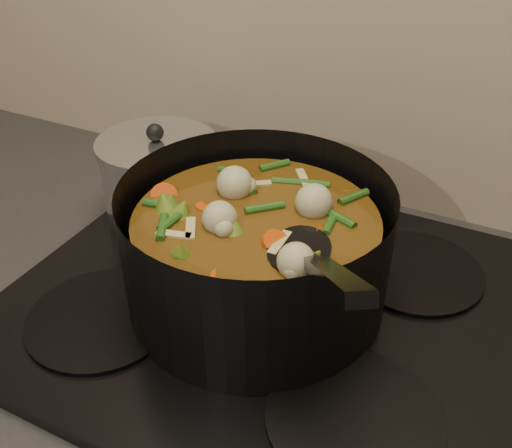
% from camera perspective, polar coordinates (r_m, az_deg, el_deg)
% --- Properties ---
extents(stovetop, '(0.62, 0.54, 0.03)m').
position_cam_1_polar(stovetop, '(0.74, 1.00, -7.62)').
color(stovetop, black).
rests_on(stovetop, counter).
extents(stockpot, '(0.41, 0.42, 0.24)m').
position_cam_1_polar(stockpot, '(0.69, 0.02, -2.65)').
color(stockpot, black).
rests_on(stockpot, stovetop).
extents(saucepan, '(0.18, 0.18, 0.15)m').
position_cam_1_polar(saucepan, '(0.88, -9.60, 4.75)').
color(saucepan, silver).
rests_on(saucepan, stovetop).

